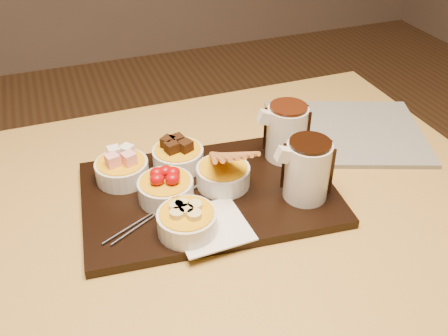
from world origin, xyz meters
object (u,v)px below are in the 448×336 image
object	(u,v)px
pitcher_milk_chocolate	(286,133)
newspaper	(344,132)
dining_table	(192,244)
bowl_strawberries	(166,190)
pitcher_dark_chocolate	(307,171)
serving_board	(209,194)

from	to	relation	value
pitcher_milk_chocolate	newspaper	distance (m)	0.20
dining_table	pitcher_milk_chocolate	distance (m)	0.29
bowl_strawberries	pitcher_dark_chocolate	size ratio (longest dim) A/B	0.91
pitcher_dark_chocolate	newspaper	size ratio (longest dim) A/B	0.32
bowl_strawberries	pitcher_dark_chocolate	world-z (taller)	pitcher_dark_chocolate
dining_table	serving_board	size ratio (longest dim) A/B	2.61
serving_board	bowl_strawberries	size ratio (longest dim) A/B	4.60
pitcher_milk_chocolate	newspaper	bearing A→B (deg)	23.54
pitcher_dark_chocolate	newspaper	world-z (taller)	pitcher_dark_chocolate
serving_board	bowl_strawberries	distance (m)	0.08
bowl_strawberries	pitcher_dark_chocolate	distance (m)	0.25
bowl_strawberries	newspaper	distance (m)	0.45
dining_table	newspaper	distance (m)	0.43
pitcher_milk_chocolate	pitcher_dark_chocolate	bearing A→B (deg)	-94.40
dining_table	serving_board	xyz separation A→B (m)	(0.04, 0.01, 0.11)
dining_table	bowl_strawberries	distance (m)	0.14
pitcher_dark_chocolate	pitcher_milk_chocolate	distance (m)	0.13
bowl_strawberries	pitcher_dark_chocolate	xyz separation A→B (m)	(0.24, -0.08, 0.04)
dining_table	bowl_strawberries	bearing A→B (deg)	164.02
dining_table	serving_board	distance (m)	0.12
serving_board	pitcher_dark_chocolate	distance (m)	0.19
pitcher_dark_chocolate	bowl_strawberries	bearing A→B (deg)	167.35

